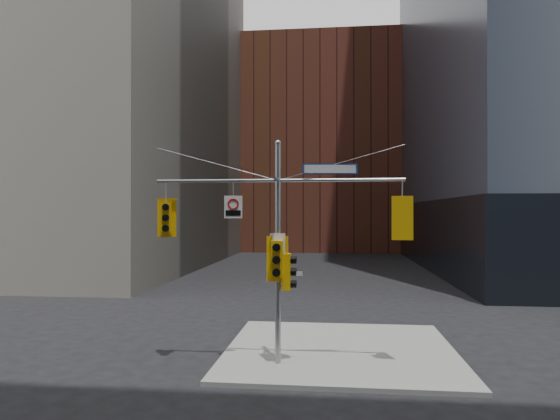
% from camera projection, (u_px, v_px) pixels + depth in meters
% --- Properties ---
extents(ground, '(160.00, 160.00, 0.00)m').
position_uv_depth(ground, '(270.00, 390.00, 13.96)').
color(ground, black).
rests_on(ground, ground).
extents(sidewalk_corner, '(8.00, 8.00, 0.15)m').
position_uv_depth(sidewalk_corner, '(340.00, 350.00, 17.72)').
color(sidewalk_corner, gray).
rests_on(sidewalk_corner, ground).
extents(brick_midrise, '(26.00, 20.00, 28.00)m').
position_uv_depth(brick_midrise, '(322.00, 150.00, 71.70)').
color(brick_midrise, brown).
rests_on(brick_midrise, ground).
extents(signal_assembly, '(8.00, 0.80, 7.30)m').
position_uv_depth(signal_assembly, '(278.00, 230.00, 15.97)').
color(signal_assembly, '#94979C').
rests_on(signal_assembly, ground).
extents(traffic_light_west_arm, '(0.61, 0.55, 1.29)m').
position_uv_depth(traffic_light_west_arm, '(166.00, 218.00, 16.39)').
color(traffic_light_west_arm, '#DFA30B').
rests_on(traffic_light_west_arm, ground).
extents(traffic_light_east_arm, '(0.65, 0.56, 1.37)m').
position_uv_depth(traffic_light_east_arm, '(402.00, 218.00, 15.54)').
color(traffic_light_east_arm, '#DFA30B').
rests_on(traffic_light_east_arm, ground).
extents(traffic_light_pole_side, '(0.46, 0.39, 1.16)m').
position_uv_depth(traffic_light_pole_side, '(288.00, 272.00, 15.93)').
color(traffic_light_pole_side, '#DFA30B').
rests_on(traffic_light_pole_side, ground).
extents(traffic_light_pole_front, '(0.69, 0.56, 1.45)m').
position_uv_depth(traffic_light_pole_front, '(277.00, 259.00, 15.70)').
color(traffic_light_pole_front, '#DFA30B').
rests_on(traffic_light_pole_front, ground).
extents(street_sign_blade, '(1.73, 0.23, 0.34)m').
position_uv_depth(street_sign_blade, '(330.00, 169.00, 15.80)').
color(street_sign_blade, navy).
rests_on(street_sign_blade, ground).
extents(regulatory_sign_arm, '(0.59, 0.11, 0.73)m').
position_uv_depth(regulatory_sign_arm, '(233.00, 206.00, 16.11)').
color(regulatory_sign_arm, silver).
rests_on(regulatory_sign_arm, ground).
extents(regulatory_sign_pole, '(0.49, 0.10, 0.65)m').
position_uv_depth(regulatory_sign_pole, '(278.00, 244.00, 15.85)').
color(regulatory_sign_pole, silver).
rests_on(regulatory_sign_pole, ground).
extents(street_blade_ew, '(0.67, 0.06, 0.13)m').
position_uv_depth(street_blade_ew, '(292.00, 274.00, 15.92)').
color(street_blade_ew, silver).
rests_on(street_blade_ew, ground).
extents(street_blade_ns, '(0.14, 0.80, 0.16)m').
position_uv_depth(street_blade_ns, '(280.00, 274.00, 16.41)').
color(street_blade_ns, '#145926').
rests_on(street_blade_ns, ground).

